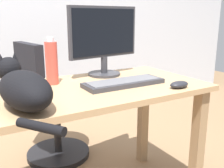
{
  "coord_description": "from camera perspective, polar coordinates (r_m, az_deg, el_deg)",
  "views": [
    {
      "loc": [
        -0.46,
        -1.21,
        1.08
      ],
      "look_at": [
        0.13,
        -0.21,
        0.78
      ],
      "focal_mm": 42.69,
      "sensor_mm": 36.0,
      "label": 1
    }
  ],
  "objects": [
    {
      "name": "spray_bottle",
      "position": [
        1.46,
        -12.8,
        4.5
      ],
      "size": [
        0.07,
        0.07,
        0.25
      ],
      "color": "#D84C3D",
      "rests_on": "desk"
    },
    {
      "name": "office_chair",
      "position": [
        2.05,
        -13.12,
        -5.72
      ],
      "size": [
        0.49,
        0.48,
        0.9
      ],
      "color": "black",
      "rests_on": "ground_plane"
    },
    {
      "name": "cat",
      "position": [
        1.13,
        -18.55,
        -0.67
      ],
      "size": [
        0.21,
        0.61,
        0.2
      ],
      "color": "black",
      "rests_on": "desk"
    },
    {
      "name": "computer_mouse",
      "position": [
        1.4,
        14.2,
        -0.11
      ],
      "size": [
        0.11,
        0.06,
        0.04
      ],
      "primitive_type": "ellipsoid",
      "color": "#232328",
      "rests_on": "desk"
    },
    {
      "name": "keyboard",
      "position": [
        1.42,
        2.52,
        0.28
      ],
      "size": [
        0.44,
        0.15,
        0.03
      ],
      "color": "#333338",
      "rests_on": "desk"
    },
    {
      "name": "desk",
      "position": [
        1.38,
        -9.15,
        -5.63
      ],
      "size": [
        1.46,
        0.64,
        0.72
      ],
      "color": "tan",
      "rests_on": "ground_plane"
    },
    {
      "name": "monitor",
      "position": [
        1.63,
        -1.7,
        9.73
      ],
      "size": [
        0.48,
        0.2,
        0.41
      ],
      "color": "#333338",
      "rests_on": "desk"
    }
  ]
}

